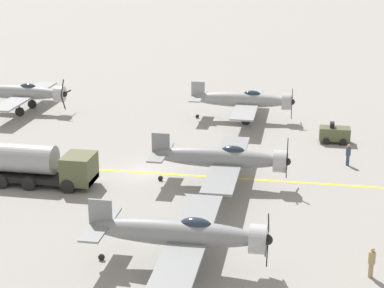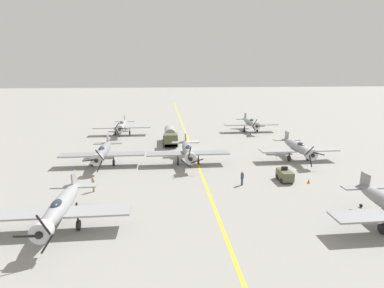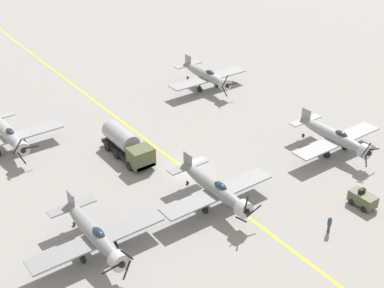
# 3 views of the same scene
# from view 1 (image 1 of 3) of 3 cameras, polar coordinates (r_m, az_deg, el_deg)

# --- Properties ---
(ground_plane) EXTENTS (400.00, 400.00, 0.00)m
(ground_plane) POSITION_cam_1_polar(r_m,az_deg,el_deg) (48.65, -3.99, -2.57)
(ground_plane) COLOR gray
(taxiway_stripe) EXTENTS (0.30, 160.00, 0.01)m
(taxiway_stripe) POSITION_cam_1_polar(r_m,az_deg,el_deg) (48.65, -3.99, -2.56)
(taxiway_stripe) COLOR yellow
(taxiway_stripe) RESTS_ON ground
(airplane_mid_center) EXTENTS (12.00, 9.98, 3.78)m
(airplane_mid_center) POSITION_cam_1_polar(r_m,az_deg,el_deg) (45.63, 2.74, -1.29)
(airplane_mid_center) COLOR gray
(airplane_mid_center) RESTS_ON ground
(airplane_near_left) EXTENTS (12.00, 9.98, 3.65)m
(airplane_near_left) POSITION_cam_1_polar(r_m,az_deg,el_deg) (66.76, -14.92, 4.43)
(airplane_near_left) COLOR gray
(airplane_near_left) RESTS_ON ground
(airplane_mid_right) EXTENTS (12.00, 9.98, 3.65)m
(airplane_mid_right) POSITION_cam_1_polar(r_m,az_deg,el_deg) (34.49, -0.89, -7.98)
(airplane_mid_right) COLOR gray
(airplane_mid_right) RESTS_ON ground
(airplane_mid_left) EXTENTS (12.00, 9.98, 3.65)m
(airplane_mid_left) POSITION_cam_1_polar(r_m,az_deg,el_deg) (61.76, 4.66, 3.90)
(airplane_mid_left) COLOR #919497
(airplane_mid_left) RESTS_ON ground
(fuel_tanker) EXTENTS (2.68, 8.00, 2.98)m
(fuel_tanker) POSITION_cam_1_polar(r_m,az_deg,el_deg) (47.05, -13.35, -1.81)
(fuel_tanker) COLOR black
(fuel_tanker) RESTS_ON ground
(tow_tractor) EXTENTS (1.57, 2.60, 1.79)m
(tow_tractor) POSITION_cam_1_polar(r_m,az_deg,el_deg) (56.62, 12.56, 0.90)
(tow_tractor) COLOR #515638
(tow_tractor) RESTS_ON ground
(ground_crew_walking) EXTENTS (0.37, 0.37, 1.72)m
(ground_crew_walking) POSITION_cam_1_polar(r_m,az_deg,el_deg) (51.23, 13.71, -0.86)
(ground_crew_walking) COLOR #334256
(ground_crew_walking) RESTS_ON ground
(ground_crew_inspecting) EXTENTS (0.37, 0.37, 1.71)m
(ground_crew_inspecting) POSITION_cam_1_polar(r_m,az_deg,el_deg) (35.34, 15.68, -10.00)
(ground_crew_inspecting) COLOR tan
(ground_crew_inspecting) RESTS_ON ground
(traffic_cone) EXTENTS (0.36, 0.36, 0.55)m
(traffic_cone) POSITION_cam_1_polar(r_m,az_deg,el_deg) (59.34, 13.45, 1.11)
(traffic_cone) COLOR orange
(traffic_cone) RESTS_ON ground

